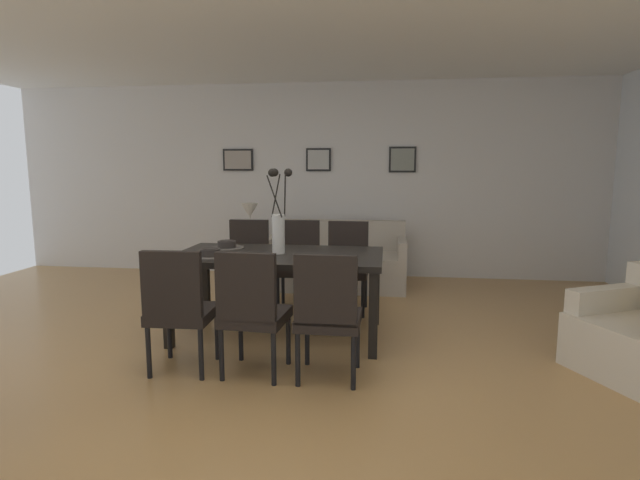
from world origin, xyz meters
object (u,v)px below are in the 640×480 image
centerpiece_vase (278,221)px  framed_picture_center (318,160)px  framed_picture_right (403,160)px  bowl_near_right (227,244)px  framed_picture_left (238,160)px  dining_chair_mid_right (347,262)px  dining_table (279,262)px  dining_chair_far_right (299,260)px  table_lamp (250,214)px  dining_chair_far_left (252,307)px  bowl_near_left (210,252)px  side_table (251,263)px  dining_chair_near_left (179,305)px  sofa (336,264)px  dining_chair_mid_left (328,310)px  dining_chair_near_right (247,259)px

centerpiece_vase → framed_picture_center: size_ratio=2.18×
framed_picture_center → framed_picture_right: bearing=-0.0°
bowl_near_right → framed_picture_left: bearing=104.0°
bowl_near_right → framed_picture_center: bearing=77.0°
framed_picture_left → dining_chair_mid_right: bearing=-45.4°
dining_table → dining_chair_far_right: (0.02, 0.92, -0.15)m
framed_picture_right → framed_picture_left: bearing=-180.0°
table_lamp → centerpiece_vase: bearing=-67.6°
dining_chair_far_left → bowl_near_left: bearing=128.7°
bowl_near_left → side_table: (-0.25, 2.15, -0.52)m
dining_chair_near_left → sofa: (0.85, 2.82, -0.23)m
framed_picture_center → framed_picture_left: bearing=-180.0°
dining_chair_near_left → bowl_near_left: dining_chair_near_left is taller
sofa → dining_table: bearing=-99.3°
bowl_near_left → framed_picture_right: size_ratio=0.48×
dining_chair_mid_right → framed_picture_left: framed_picture_left is taller
dining_chair_mid_left → framed_picture_right: (0.58, 3.46, 1.07)m
dining_table → dining_chair_near_right: bearing=121.2°
centerpiece_vase → table_lamp: centerpiece_vase is taller
dining_chair_mid_left → centerpiece_vase: (-0.54, 0.90, 0.51)m
dining_table → dining_chair_near_left: 1.06m
dining_chair_near_right → dining_chair_mid_left: bearing=-59.0°
dining_chair_near_left → centerpiece_vase: size_ratio=1.25×
table_lamp → dining_chair_far_right: bearing=-51.3°
side_table → sofa: bearing=-0.7°
dining_chair_mid_right → centerpiece_vase: centerpiece_vase is taller
dining_chair_near_left → bowl_near_right: (-0.00, 1.12, 0.27)m
dining_table → framed_picture_right: size_ratio=5.08×
side_table → framed_picture_right: size_ratio=1.47×
dining_table → dining_chair_near_left: dining_chair_near_left is taller
dining_chair_far_left → dining_chair_near_right: bearing=106.9°
dining_table → sofa: size_ratio=1.05×
dining_table → sofa: (0.31, 1.92, -0.39)m
dining_chair_near_left → framed_picture_left: 3.67m
dining_chair_mid_right → framed_picture_center: framed_picture_center is taller
dining_chair_near_right → dining_chair_far_left: same height
sofa → framed_picture_right: bearing=38.4°
dining_chair_near_right → sofa: dining_chair_near_right is taller
dining_chair_far_right → centerpiece_vase: centerpiece_vase is taller
dining_chair_mid_right → framed_picture_center: 2.06m
bowl_near_right → framed_picture_right: bearing=54.6°
dining_chair_far_left → dining_chair_far_right: 1.81m
dining_chair_far_left → dining_chair_mid_right: (0.53, 1.78, 0.00)m
side_table → framed_picture_left: size_ratio=1.23×
dining_chair_near_left → dining_chair_far_left: same height
dining_chair_near_left → framed_picture_center: (0.54, 3.46, 1.07)m
dining_chair_mid_left → side_table: 3.14m
bowl_near_left → side_table: size_ratio=0.33×
dining_chair_far_right → framed_picture_left: framed_picture_left is taller
dining_chair_far_left → centerpiece_vase: (0.00, 0.90, 0.51)m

